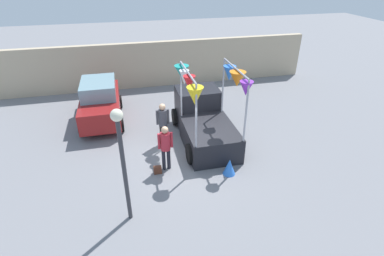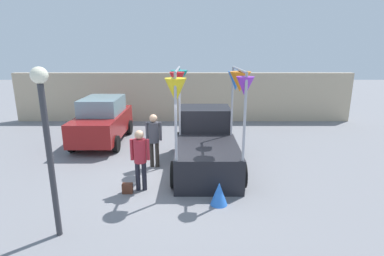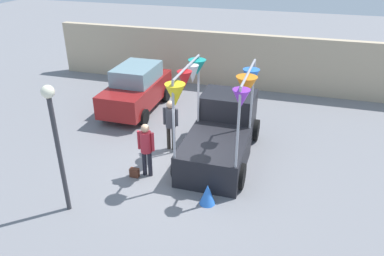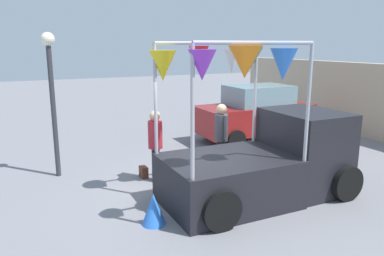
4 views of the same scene
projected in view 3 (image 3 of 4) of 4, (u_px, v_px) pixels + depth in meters
name	position (u px, v px, depth m)	size (l,w,h in m)	color
ground_plane	(183.00, 169.00, 11.80)	(60.00, 60.00, 0.00)	slate
vendor_truck	(222.00, 129.00, 12.21)	(2.48, 4.17, 3.30)	black
parked_car	(137.00, 88.00, 15.50)	(1.88, 4.00, 1.88)	maroon
person_customer	(146.00, 145.00, 11.03)	(0.53, 0.34, 1.73)	black
person_vendor	(171.00, 120.00, 12.42)	(0.53, 0.34, 1.80)	#2D2823
handbag	(134.00, 173.00, 11.36)	(0.28, 0.16, 0.28)	#592D1E
street_lamp	(55.00, 132.00, 9.02)	(0.32, 0.32, 3.52)	#333338
brick_boundary_wall	(232.00, 61.00, 17.82)	(18.00, 0.36, 2.60)	tan
folded_kite_bundle_azure	(207.00, 194.00, 10.14)	(0.44, 0.44, 0.60)	blue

